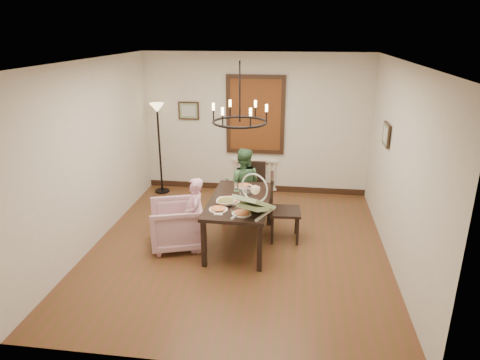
% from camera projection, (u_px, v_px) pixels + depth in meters
% --- Properties ---
extents(room_shell, '(4.51, 5.00, 2.81)m').
position_uv_depth(room_shell, '(242.00, 154.00, 6.54)').
color(room_shell, brown).
rests_on(room_shell, ground).
extents(dining_table, '(0.94, 1.63, 0.76)m').
position_uv_depth(dining_table, '(240.00, 204.00, 6.54)').
color(dining_table, black).
rests_on(dining_table, room_shell).
extents(chair_far, '(0.44, 0.44, 0.99)m').
position_uv_depth(chair_far, '(252.00, 191.00, 7.57)').
color(chair_far, black).
rests_on(chair_far, room_shell).
extents(chair_right, '(0.51, 0.51, 1.09)m').
position_uv_depth(chair_right, '(285.00, 208.00, 6.74)').
color(chair_right, black).
rests_on(chair_right, room_shell).
extents(armchair, '(0.99, 0.98, 0.72)m').
position_uv_depth(armchair, '(176.00, 225.00, 6.59)').
color(armchair, '#D2A1AD').
rests_on(armchair, room_shell).
extents(elderly_woman, '(0.31, 0.39, 0.96)m').
position_uv_depth(elderly_woman, '(195.00, 221.00, 6.43)').
color(elderly_woman, '#EAA5C3').
rests_on(elderly_woman, room_shell).
extents(seated_man, '(0.53, 0.41, 1.08)m').
position_uv_depth(seated_man, '(243.00, 190.00, 7.47)').
color(seated_man, '#3F6A42').
rests_on(seated_man, room_shell).
extents(baby_bouncer, '(0.65, 0.74, 0.40)m').
position_uv_depth(baby_bouncer, '(254.00, 201.00, 5.93)').
color(baby_bouncer, '#B0D291').
rests_on(baby_bouncer, dining_table).
extents(salad_bowl, '(0.34, 0.34, 0.08)m').
position_uv_depth(salad_bowl, '(226.00, 202.00, 6.31)').
color(salad_bowl, white).
rests_on(salad_bowl, dining_table).
extents(pizza_platter, '(0.33, 0.33, 0.04)m').
position_uv_depth(pizza_platter, '(229.00, 200.00, 6.41)').
color(pizza_platter, tan).
rests_on(pizza_platter, dining_table).
extents(drinking_glass, '(0.07, 0.07, 0.14)m').
position_uv_depth(drinking_glass, '(241.00, 195.00, 6.47)').
color(drinking_glass, silver).
rests_on(drinking_glass, dining_table).
extents(window_blinds, '(1.00, 0.03, 1.40)m').
position_uv_depth(window_blinds, '(255.00, 115.00, 8.42)').
color(window_blinds, brown).
rests_on(window_blinds, room_shell).
extents(radiator, '(0.92, 0.12, 0.62)m').
position_uv_depth(radiator, '(255.00, 175.00, 8.86)').
color(radiator, silver).
rests_on(radiator, room_shell).
extents(picture_back, '(0.42, 0.03, 0.36)m').
position_uv_depth(picture_back, '(189.00, 111.00, 8.59)').
color(picture_back, black).
rests_on(picture_back, room_shell).
extents(picture_right, '(0.03, 0.42, 0.36)m').
position_uv_depth(picture_right, '(386.00, 134.00, 6.67)').
color(picture_right, black).
rests_on(picture_right, room_shell).
extents(floor_lamp, '(0.30, 0.30, 1.80)m').
position_uv_depth(floor_lamp, '(160.00, 150.00, 8.61)').
color(floor_lamp, black).
rests_on(floor_lamp, room_shell).
extents(chandelier, '(0.80, 0.80, 0.04)m').
position_uv_depth(chandelier, '(240.00, 122.00, 6.11)').
color(chandelier, black).
rests_on(chandelier, room_shell).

